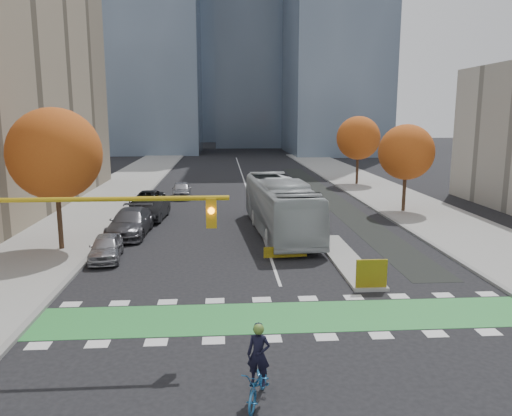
{
  "coord_description": "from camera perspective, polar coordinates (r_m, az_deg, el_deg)",
  "views": [
    {
      "loc": [
        -2.63,
        -16.79,
        7.81
      ],
      "look_at": [
        -0.88,
        8.76,
        3.0
      ],
      "focal_mm": 35.0,
      "sensor_mm": 36.0,
      "label": 1
    }
  ],
  "objects": [
    {
      "name": "ground",
      "position": [
        18.71,
        4.66,
        -14.08
      ],
      "size": [
        300.0,
        300.0,
        0.0
      ],
      "primitive_type": "plane",
      "color": "black",
      "rests_on": "ground"
    },
    {
      "name": "sidewalk_west",
      "position": [
        39.14,
        -19.97,
        -1.41
      ],
      "size": [
        7.0,
        120.0,
        0.15
      ],
      "primitive_type": "cube",
      "color": "gray",
      "rests_on": "ground"
    },
    {
      "name": "sidewalk_east",
      "position": [
        40.91,
        19.39,
        -0.87
      ],
      "size": [
        7.0,
        120.0,
        0.15
      ],
      "primitive_type": "cube",
      "color": "gray",
      "rests_on": "ground"
    },
    {
      "name": "curb_west",
      "position": [
        38.31,
        -14.93,
        -1.37
      ],
      "size": [
        0.3,
        120.0,
        0.16
      ],
      "primitive_type": "cube",
      "color": "gray",
      "rests_on": "ground"
    },
    {
      "name": "curb_east",
      "position": [
        39.66,
        14.73,
        -0.96
      ],
      "size": [
        0.3,
        120.0,
        0.16
      ],
      "primitive_type": "cube",
      "color": "gray",
      "rests_on": "ground"
    },
    {
      "name": "bike_crossing",
      "position": [
        20.06,
        4.01,
        -12.29
      ],
      "size": [
        20.0,
        3.0,
        0.01
      ],
      "primitive_type": "cube",
      "color": "#2D8C3C",
      "rests_on": "ground"
    },
    {
      "name": "centre_line",
      "position": [
        57.39,
        -1.26,
        2.82
      ],
      "size": [
        0.15,
        70.0,
        0.01
      ],
      "primitive_type": "cube",
      "color": "silver",
      "rests_on": "ground"
    },
    {
      "name": "bike_lane_paint",
      "position": [
        48.51,
        8.19,
        1.27
      ],
      "size": [
        2.5,
        50.0,
        0.01
      ],
      "primitive_type": "cube",
      "color": "black",
      "rests_on": "ground"
    },
    {
      "name": "median_island",
      "position": [
        27.73,
        10.13,
        -5.72
      ],
      "size": [
        1.6,
        10.0,
        0.16
      ],
      "primitive_type": "cube",
      "color": "gray",
      "rests_on": "ground"
    },
    {
      "name": "hazard_board",
      "position": [
        23.1,
        13.06,
        -7.31
      ],
      "size": [
        1.4,
        0.12,
        1.3
      ],
      "primitive_type": "cube",
      "color": "yellow",
      "rests_on": "median_island"
    },
    {
      "name": "tower_far",
      "position": [
        160.07,
        -4.68,
        22.21
      ],
      "size": [
        26.0,
        26.0,
        80.0
      ],
      "primitive_type": "cube",
      "color": "#47566B",
      "rests_on": "ground"
    },
    {
      "name": "tree_west",
      "position": [
        30.36,
        -22.0,
        5.73
      ],
      "size": [
        5.2,
        5.2,
        8.22
      ],
      "color": "#332114",
      "rests_on": "ground"
    },
    {
      "name": "tree_east_near",
      "position": [
        41.56,
        16.8,
        6.13
      ],
      "size": [
        4.4,
        4.4,
        7.08
      ],
      "color": "#332114",
      "rests_on": "ground"
    },
    {
      "name": "tree_east_far",
      "position": [
        56.9,
        11.62,
        7.84
      ],
      "size": [
        4.8,
        4.8,
        7.65
      ],
      "color": "#332114",
      "rests_on": "ground"
    },
    {
      "name": "traffic_signal_west",
      "position": [
        17.53,
        -21.44,
        -2.55
      ],
      "size": [
        8.53,
        0.56,
        5.2
      ],
      "color": "#BF9914",
      "rests_on": "ground"
    },
    {
      "name": "cyclist",
      "position": [
        14.42,
        0.29,
        -18.64
      ],
      "size": [
        1.25,
        2.08,
        2.27
      ],
      "rotation": [
        0.0,
        0.0,
        -0.31
      ],
      "color": "#22639D",
      "rests_on": "ground"
    },
    {
      "name": "bus",
      "position": [
        33.1,
        2.79,
        0.2
      ],
      "size": [
        3.95,
        13.23,
        3.64
      ],
      "primitive_type": "imported",
      "rotation": [
        0.0,
        0.0,
        0.07
      ],
      "color": "#B1B8BA",
      "rests_on": "ground"
    },
    {
      "name": "parked_car_a",
      "position": [
        28.46,
        -16.77,
        -4.31
      ],
      "size": [
        2.01,
        4.18,
        1.38
      ],
      "primitive_type": "imported",
      "rotation": [
        0.0,
        0.0,
        0.1
      ],
      "color": "#9C9CA1",
      "rests_on": "ground"
    },
    {
      "name": "parked_car_b",
      "position": [
        38.38,
        -11.61,
        -0.11
      ],
      "size": [
        2.07,
        4.94,
        1.59
      ],
      "primitive_type": "imported",
      "rotation": [
        0.0,
        0.0,
        -0.08
      ],
      "color": "black",
      "rests_on": "ground"
    },
    {
      "name": "parked_car_c",
      "position": [
        33.66,
        -14.17,
        -1.62
      ],
      "size": [
        2.58,
        5.96,
        1.71
      ],
      "primitive_type": "imported",
      "rotation": [
        0.0,
        0.0,
        -0.03
      ],
      "color": "#4F4F54",
      "rests_on": "ground"
    },
    {
      "name": "parked_car_d",
      "position": [
        43.43,
        -12.3,
        0.97
      ],
      "size": [
        2.65,
        5.16,
        1.39
      ],
      "primitive_type": "imported",
      "rotation": [
        0.0,
        0.0,
        -0.07
      ],
      "color": "black",
      "rests_on": "ground"
    },
    {
      "name": "parked_car_e",
      "position": [
        48.05,
        -8.5,
        2.08
      ],
      "size": [
        2.1,
        4.53,
        1.5
      ],
      "primitive_type": "imported",
      "rotation": [
        0.0,
        0.0,
        0.07
      ],
      "color": "#99999E",
      "rests_on": "ground"
    }
  ]
}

